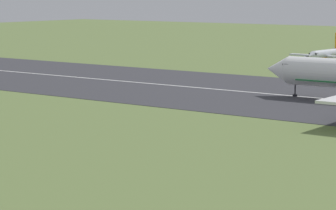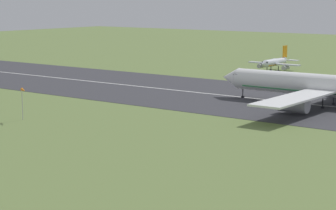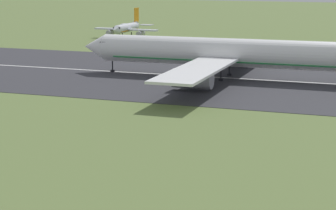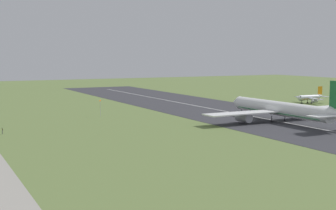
{
  "view_description": "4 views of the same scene",
  "coord_description": "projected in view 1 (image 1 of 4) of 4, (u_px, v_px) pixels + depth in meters",
  "views": [
    {
      "loc": [
        33.32,
        -5.94,
        18.6
      ],
      "look_at": [
        -25.2,
        73.3,
        4.48
      ],
      "focal_mm": 85.0,
      "sensor_mm": 36.0,
      "label": 1
    },
    {
      "loc": [
        48.63,
        -17.35,
        24.37
      ],
      "look_at": [
        -22.56,
        77.5,
        4.76
      ],
      "focal_mm": 70.0,
      "sensor_mm": 36.0,
      "label": 2
    },
    {
      "loc": [
        19.34,
        7.41,
        19.6
      ],
      "look_at": [
        -4.59,
        75.14,
        4.45
      ],
      "focal_mm": 70.0,
      "sensor_mm": 36.0,
      "label": 3
    },
    {
      "loc": [
        119.54,
        9.97,
        23.48
      ],
      "look_at": [
        -13.44,
        78.02,
        7.64
      ],
      "focal_mm": 50.0,
      "sensor_mm": 36.0,
      "label": 4
    }
  ],
  "objects": [
    {
      "name": "ground_plane",
      "position": [
        301.0,
        190.0,
        75.0
      ],
      "size": [
        664.74,
        664.74,
        0.0
      ],
      "primitive_type": "plane",
      "color": "olive"
    },
    {
      "name": "airplane_parked_centre",
      "position": [
        325.0,
        55.0,
        198.02
      ],
      "size": [
        19.04,
        16.55,
        8.21
      ],
      "color": "silver",
      "rests_on": "ground_plane"
    }
  ]
}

